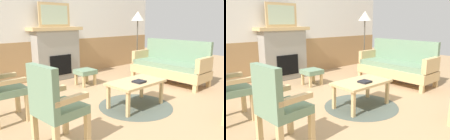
{
  "view_description": "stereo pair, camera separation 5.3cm",
  "coord_description": "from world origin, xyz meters",
  "views": [
    {
      "loc": [
        -2.68,
        -2.55,
        1.41
      ],
      "look_at": [
        0.0,
        0.35,
        0.55
      ],
      "focal_mm": 35.84,
      "sensor_mm": 36.0,
      "label": 1
    },
    {
      "loc": [
        -2.64,
        -2.59,
        1.41
      ],
      "look_at": [
        0.0,
        0.35,
        0.55
      ],
      "focal_mm": 35.84,
      "sensor_mm": 36.0,
      "label": 2
    }
  ],
  "objects": [
    {
      "name": "book_on_table",
      "position": [
        0.02,
        -0.28,
        0.46
      ],
      "size": [
        0.19,
        0.18,
        0.03
      ],
      "primitive_type": "cube",
      "rotation": [
        0.0,
        0.0,
        0.03
      ],
      "color": "black",
      "rests_on": "coffee_table"
    },
    {
      "name": "armchair_by_window_left",
      "position": [
        -1.59,
        -0.45,
        0.54
      ],
      "size": [
        0.52,
        0.52,
        0.98
      ],
      "color": "tan",
      "rests_on": "ground_plane"
    },
    {
      "name": "framed_picture",
      "position": [
        0.0,
        2.35,
        1.56
      ],
      "size": [
        0.8,
        0.04,
        0.56
      ],
      "color": "tan",
      "rests_on": "fireplace"
    },
    {
      "name": "couch",
      "position": [
        1.85,
        0.33,
        0.4
      ],
      "size": [
        0.7,
        1.8,
        0.98
      ],
      "color": "tan",
      "rests_on": "ground_plane"
    },
    {
      "name": "wall_back",
      "position": [
        0.0,
        2.6,
        1.31
      ],
      "size": [
        7.2,
        0.14,
        2.7
      ],
      "color": "white",
      "rests_on": "ground_plane"
    },
    {
      "name": "footstool",
      "position": [
        0.19,
        1.44,
        0.28
      ],
      "size": [
        0.4,
        0.4,
        0.36
      ],
      "color": "tan",
      "rests_on": "ground_plane"
    },
    {
      "name": "fireplace",
      "position": [
        0.0,
        2.35,
        0.65
      ],
      "size": [
        1.3,
        0.44,
        1.28
      ],
      "color": "gray",
      "rests_on": "ground_plane"
    },
    {
      "name": "floor_lamp_by_couch",
      "position": [
        2.06,
        1.55,
        1.45
      ],
      "size": [
        0.36,
        0.36,
        1.68
      ],
      "color": "#332D28",
      "rests_on": "ground_plane"
    },
    {
      "name": "round_rug",
      "position": [
        0.05,
        -0.18,
        0.0
      ],
      "size": [
        1.25,
        1.25,
        0.01
      ],
      "primitive_type": "cylinder",
      "color": "#4C564C",
      "rests_on": "ground_plane"
    },
    {
      "name": "armchair_near_fireplace",
      "position": [
        -1.8,
        0.7,
        0.54
      ],
      "size": [
        0.49,
        0.49,
        0.98
      ],
      "color": "tan",
      "rests_on": "ground_plane"
    },
    {
      "name": "ground_plane",
      "position": [
        0.0,
        0.0,
        0.0
      ],
      "size": [
        14.0,
        14.0,
        0.0
      ],
      "primitive_type": "plane",
      "color": "tan"
    },
    {
      "name": "coffee_table",
      "position": [
        0.05,
        -0.18,
        0.39
      ],
      "size": [
        0.96,
        0.56,
        0.44
      ],
      "color": "tan",
      "rests_on": "ground_plane"
    }
  ]
}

